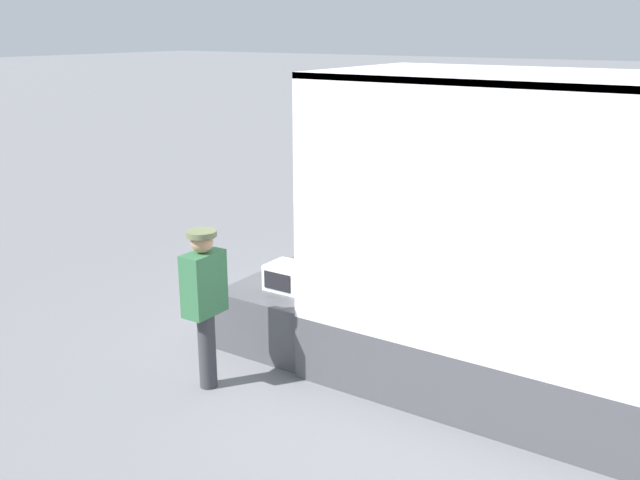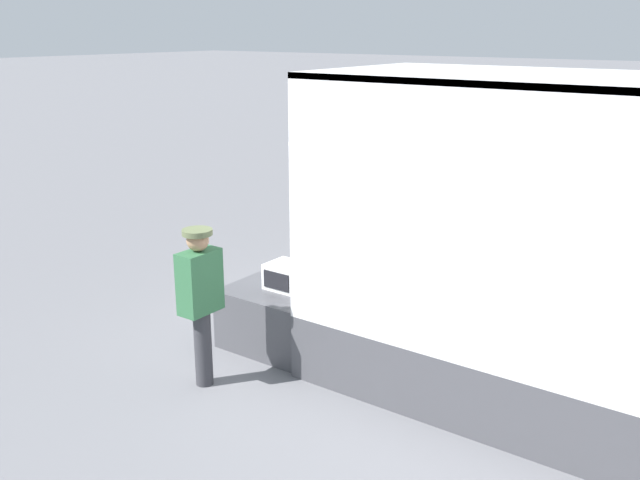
# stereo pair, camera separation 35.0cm
# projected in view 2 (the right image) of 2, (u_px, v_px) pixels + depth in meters

# --- Properties ---
(ground_plane) EXTENTS (160.00, 160.00, 0.00)m
(ground_plane) POSITION_uv_depth(u_px,v_px,m) (350.00, 341.00, 8.41)
(ground_plane) COLOR slate
(tailgate_deck) EXTENTS (1.18, 2.11, 0.69)m
(tailgate_deck) POSITION_uv_depth(u_px,v_px,m) (310.00, 303.00, 8.65)
(tailgate_deck) COLOR #4C4C51
(tailgate_deck) RESTS_ON ground
(microwave) EXTENTS (0.55, 0.41, 0.29)m
(microwave) POSITION_uv_depth(u_px,v_px,m) (291.00, 277.00, 8.07)
(microwave) COLOR white
(microwave) RESTS_ON tailgate_deck
(portable_generator) EXTENTS (0.61, 0.52, 0.63)m
(portable_generator) POSITION_uv_depth(u_px,v_px,m) (332.00, 245.00, 8.93)
(portable_generator) COLOR black
(portable_generator) RESTS_ON tailgate_deck
(worker_person) EXTENTS (0.30, 0.44, 1.67)m
(worker_person) POSITION_uv_depth(u_px,v_px,m) (200.00, 292.00, 7.11)
(worker_person) COLOR #38383D
(worker_person) RESTS_ON ground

